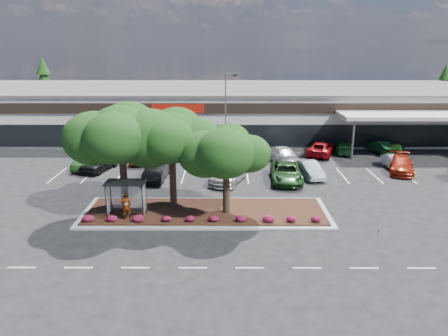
{
  "coord_description": "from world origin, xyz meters",
  "views": [
    {
      "loc": [
        -0.57,
        -25.85,
        12.19
      ],
      "look_at": [
        -0.68,
        7.07,
        2.6
      ],
      "focal_mm": 35.0,
      "sensor_mm": 36.0,
      "label": 1
    }
  ],
  "objects_px": {
    "survey_stake": "(378,235)",
    "car_1": "(100,162)",
    "light_pole": "(227,123)",
    "car_0": "(89,160)"
  },
  "relations": [
    {
      "from": "survey_stake",
      "to": "car_1",
      "type": "height_order",
      "value": "car_1"
    },
    {
      "from": "light_pole",
      "to": "survey_stake",
      "type": "relative_size",
      "value": 9.16
    },
    {
      "from": "car_0",
      "to": "car_1",
      "type": "xyz_separation_m",
      "value": [
        1.21,
        -0.65,
        0.04
      ]
    },
    {
      "from": "car_0",
      "to": "survey_stake",
      "type": "bearing_deg",
      "value": -27.62
    },
    {
      "from": "car_0",
      "to": "car_1",
      "type": "relative_size",
      "value": 0.98
    },
    {
      "from": "survey_stake",
      "to": "car_0",
      "type": "bearing_deg",
      "value": 143.69
    },
    {
      "from": "survey_stake",
      "to": "car_1",
      "type": "xyz_separation_m",
      "value": [
        -21.79,
        16.25,
        0.21
      ]
    },
    {
      "from": "survey_stake",
      "to": "car_0",
      "type": "relative_size",
      "value": 0.2
    },
    {
      "from": "light_pole",
      "to": "car_0",
      "type": "bearing_deg",
      "value": -166.55
    },
    {
      "from": "light_pole",
      "to": "car_0",
      "type": "height_order",
      "value": "light_pole"
    }
  ]
}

